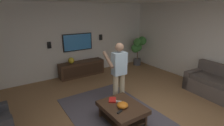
{
  "coord_description": "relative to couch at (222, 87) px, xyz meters",
  "views": [
    {
      "loc": [
        -2.28,
        2.26,
        2.41
      ],
      "look_at": [
        0.96,
        0.1,
        1.19
      ],
      "focal_mm": 27.31,
      "sensor_mm": 36.0,
      "label": 1
    }
  ],
  "objects": [
    {
      "name": "coffee_table",
      "position": [
        0.7,
        3.01,
        -0.02
      ],
      "size": [
        1.0,
        0.8,
        0.4
      ],
      "color": "#422B1C",
      "rests_on": "ground"
    },
    {
      "name": "person_standing",
      "position": [
        1.42,
        2.59,
        0.61
      ],
      "size": [
        0.55,
        0.56,
        1.64
      ],
      "rotation": [
        0.0,
        0.0,
        -0.06
      ],
      "color": "#C6B793",
      "rests_on": "ground"
    },
    {
      "name": "area_rug",
      "position": [
        0.9,
        3.01,
        -0.31
      ],
      "size": [
        3.1,
        1.91,
        0.01
      ],
      "primitive_type": "cube",
      "color": "#514C56",
      "rests_on": "ground"
    },
    {
      "name": "media_console",
      "position": [
        3.8,
        2.59,
        -0.04
      ],
      "size": [
        0.45,
        1.7,
        0.55
      ],
      "rotation": [
        0.0,
        0.0,
        3.14
      ],
      "color": "#422B1C",
      "rests_on": "ground"
    },
    {
      "name": "remote_white",
      "position": [
        0.87,
        2.99,
        0.09
      ],
      "size": [
        0.14,
        0.13,
        0.02
      ],
      "primitive_type": "cube",
      "rotation": [
        0.0,
        0.0,
        3.84
      ],
      "color": "white",
      "rests_on": "coffee_table"
    },
    {
      "name": "potted_plant_tall",
      "position": [
        3.61,
        -0.04,
        0.51
      ],
      "size": [
        0.52,
        0.66,
        1.29
      ],
      "color": "#4C4C51",
      "rests_on": "ground"
    },
    {
      "name": "wall_speaker_left",
      "position": [
        4.06,
        1.59,
        1.03
      ],
      "size": [
        0.06,
        0.12,
        0.22
      ],
      "primitive_type": "cube",
      "color": "black"
    },
    {
      "name": "tv",
      "position": [
        4.04,
        2.59,
        0.94
      ],
      "size": [
        0.05,
        1.13,
        0.64
      ],
      "rotation": [
        0.0,
        0.0,
        3.14
      ],
      "color": "black"
    },
    {
      "name": "wall_back_tv",
      "position": [
        4.14,
        2.76,
        1.02
      ],
      "size": [
        0.1,
        6.73,
        2.67
      ],
      "primitive_type": "cube",
      "color": "silver",
      "rests_on": "ground"
    },
    {
      "name": "vase_round",
      "position": [
        3.8,
        2.98,
        0.34
      ],
      "size": [
        0.22,
        0.22,
        0.22
      ],
      "primitive_type": "sphere",
      "color": "gold",
      "rests_on": "media_console"
    },
    {
      "name": "ground_plane",
      "position": [
        0.37,
        2.76,
        -0.32
      ],
      "size": [
        8.91,
        8.91,
        0.0
      ],
      "primitive_type": "plane",
      "color": "olive"
    },
    {
      "name": "bowl",
      "position": [
        0.64,
        3.05,
        0.14
      ],
      "size": [
        0.24,
        0.24,
        0.11
      ],
      "primitive_type": "ellipsoid",
      "color": "orange",
      "rests_on": "coffee_table"
    },
    {
      "name": "wall_speaker_right",
      "position": [
        4.06,
        3.63,
        0.93
      ],
      "size": [
        0.06,
        0.12,
        0.22
      ],
      "primitive_type": "cube",
      "color": "black"
    },
    {
      "name": "book",
      "position": [
        1.0,
        3.08,
        0.1
      ],
      "size": [
        0.27,
        0.26,
        0.04
      ],
      "primitive_type": "cube",
      "rotation": [
        0.0,
        0.0,
        5.66
      ],
      "color": "red",
      "rests_on": "coffee_table"
    },
    {
      "name": "remote_black",
      "position": [
        0.53,
        3.21,
        0.09
      ],
      "size": [
        0.09,
        0.16,
        0.02
      ],
      "primitive_type": "cube",
      "rotation": [
        0.0,
        0.0,
        1.93
      ],
      "color": "black",
      "rests_on": "coffee_table"
    },
    {
      "name": "couch",
      "position": [
        0.0,
        0.0,
        0.0
      ],
      "size": [
        1.96,
        1.01,
        0.87
      ],
      "rotation": [
        0.0,
        0.0,
        1.49
      ],
      "color": "#564C47",
      "rests_on": "ground"
    }
  ]
}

